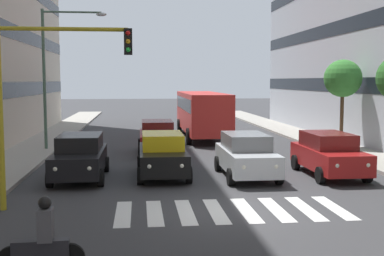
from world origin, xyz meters
TOP-DOWN VIEW (x-y plane):
  - ground_plane at (0.00, 0.00)m, footprint 180.00×180.00m
  - crosswalk_markings at (0.00, 0.00)m, footprint 6.75×2.80m
  - car_0 at (-4.89, -4.84)m, footprint 2.02×4.44m
  - car_1 at (-1.52, -4.88)m, footprint 2.02×4.44m
  - car_2 at (1.75, -5.41)m, footprint 2.02×4.44m
  - car_3 at (4.96, -5.24)m, footprint 2.02×4.44m
  - car_row2_0 at (1.73, -11.55)m, footprint 2.02×4.44m
  - bus_behind_traffic at (-1.52, -18.67)m, footprint 2.78×10.50m
  - motorcycle_with_rider at (4.58, 4.30)m, footprint 1.70×0.37m
  - traffic_light_gantry at (5.59, -0.80)m, footprint 3.93×0.36m
  - street_lamp_right at (7.12, -13.07)m, footprint 3.44×0.28m
  - street_tree_2 at (-8.47, -12.03)m, footprint 2.06×2.06m

SIDE VIEW (x-z plane):
  - ground_plane at x=0.00m, z-range 0.00..0.00m
  - crosswalk_markings at x=0.00m, z-range 0.00..0.01m
  - motorcycle_with_rider at x=4.58m, z-range -0.14..1.43m
  - car_0 at x=-4.89m, z-range 0.03..1.75m
  - car_1 at x=-1.52m, z-range 0.03..1.75m
  - car_2 at x=1.75m, z-range 0.03..1.75m
  - car_3 at x=4.96m, z-range 0.03..1.75m
  - car_row2_0 at x=1.73m, z-range 0.03..1.75m
  - bus_behind_traffic at x=-1.52m, z-range 0.36..3.36m
  - traffic_light_gantry at x=5.59m, z-range 0.92..6.42m
  - street_tree_2 at x=-8.47m, z-range 1.50..6.32m
  - street_lamp_right at x=7.12m, z-range 1.02..8.45m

